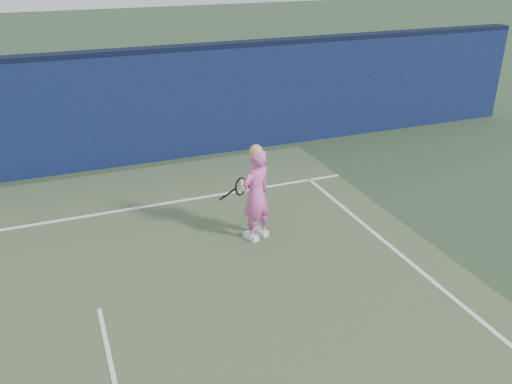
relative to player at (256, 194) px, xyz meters
name	(u,v)px	position (x,y,z in m)	size (l,w,h in m)	color
ground	(109,355)	(-2.81, -2.12, -0.82)	(80.00, 80.00, 0.00)	#34492C
backstop_wall	(62,117)	(-2.81, 4.38, 0.43)	(24.00, 0.40, 2.50)	#0D103A
wall_cap	(52,56)	(-2.81, 4.38, 1.73)	(24.00, 0.42, 0.10)	black
player	(256,194)	(0.00, 0.00, 0.00)	(0.70, 0.59, 1.71)	#DB55A5
racket	(239,187)	(-0.16, 0.40, -0.01)	(0.59, 0.27, 0.33)	black
court_lines	(113,372)	(-2.81, -2.45, -0.81)	(11.00, 12.04, 0.01)	white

